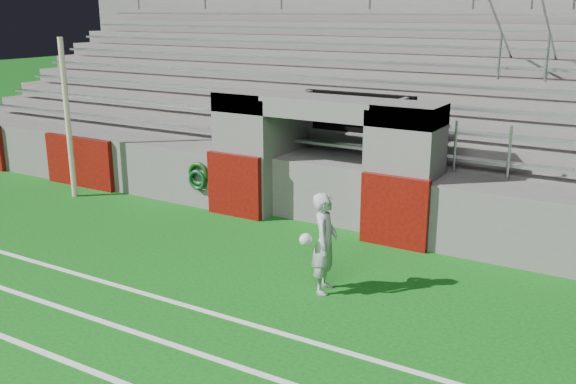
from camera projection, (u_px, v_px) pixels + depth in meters
The scene contains 5 objects.
ground at pixel (221, 281), 10.44m from camera, with size 90.00×90.00×0.00m, color #0E5411.
field_post at pixel (68, 119), 14.70m from camera, with size 0.13×0.13×3.68m, color beige.
stadium_structure at pixel (403, 120), 16.62m from camera, with size 26.00×8.48×5.42m.
goalkeeper_with_ball at pixel (324, 243), 9.86m from camera, with size 0.58×0.67×1.60m.
hose_coil at pixel (198, 176), 14.01m from camera, with size 0.53×0.14×0.62m.
Camera 1 is at (5.86, -7.73, 4.26)m, focal length 40.00 mm.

